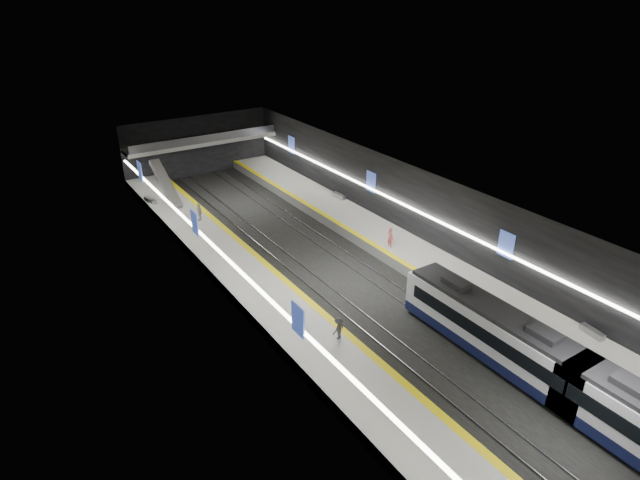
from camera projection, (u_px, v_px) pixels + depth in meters
ground at (349, 284)px, 46.91m from camera, size 70.00×70.00×0.00m
ceiling at (352, 199)px, 43.40m from camera, size 20.00×70.00×0.04m
wall_left at (243, 275)px, 40.27m from camera, size 0.04×70.00×8.00m
wall_right at (437, 217)px, 50.03m from camera, size 0.04×70.00×8.00m
wall_back at (198, 146)px, 71.56m from camera, size 20.00×0.04×8.00m
platform_left at (274, 304)px, 43.03m from camera, size 5.00×70.00×1.00m
tile_surface_left at (274, 299)px, 42.80m from camera, size 5.00×70.00×0.02m
tactile_strip_left at (297, 291)px, 43.87m from camera, size 0.60×70.00×0.02m
platform_right at (414, 257)px, 50.35m from camera, size 5.00×70.00×1.00m
tile_surface_right at (414, 252)px, 50.12m from camera, size 5.00×70.00×0.02m
tactile_strip_right at (396, 258)px, 49.05m from camera, size 0.60×70.00×0.02m
rails at (349, 283)px, 46.88m from camera, size 6.52×70.00×0.12m
train at (578, 384)px, 32.08m from camera, size 2.69×28.07×3.60m
ad_posters at (344, 233)px, 45.69m from camera, size 19.94×53.50×2.20m
cove_light_left at (246, 276)px, 40.46m from camera, size 0.25×68.60×0.12m
cove_light_right at (435, 220)px, 50.02m from camera, size 0.25×68.60×0.12m
mezzanine_bridge at (203, 142)px, 69.54m from camera, size 20.00×3.00×1.50m
escalator at (166, 183)px, 61.59m from camera, size 1.20×7.50×3.92m
bench_left_far at (150, 200)px, 61.34m from camera, size 0.92×2.02×0.48m
bench_right_near at (592, 332)px, 38.42m from camera, size 0.73×1.91×0.45m
bench_right_far at (339, 196)px, 62.57m from camera, size 0.67×2.01×0.48m
passenger_right_a at (390, 238)px, 50.75m from camera, size 0.49×0.73×1.96m
passenger_left_a at (199, 212)px, 56.40m from camera, size 0.56×1.17×1.95m
passenger_left_b at (339, 328)px, 37.75m from camera, size 1.22×0.90×1.69m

